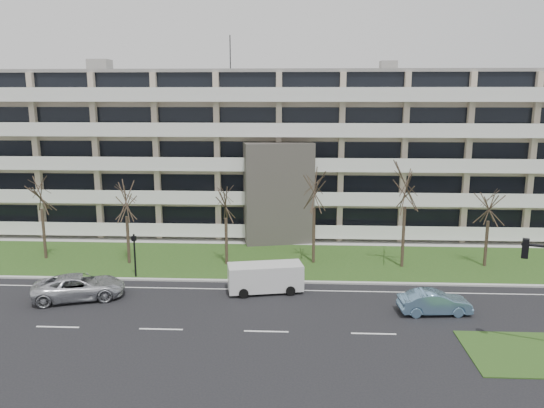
# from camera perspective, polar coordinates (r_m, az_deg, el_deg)

# --- Properties ---
(ground) EXTENTS (160.00, 160.00, 0.00)m
(ground) POSITION_cam_1_polar(r_m,az_deg,el_deg) (30.65, -0.62, -13.55)
(ground) COLOR black
(ground) RESTS_ON ground
(grass_verge) EXTENTS (90.00, 10.00, 0.06)m
(grass_verge) POSITION_cam_1_polar(r_m,az_deg,el_deg) (42.75, 0.42, -6.09)
(grass_verge) COLOR #1F4416
(grass_verge) RESTS_ON ground
(curb) EXTENTS (90.00, 0.35, 0.12)m
(curb) POSITION_cam_1_polar(r_m,az_deg,el_deg) (38.01, 0.10, -8.34)
(curb) COLOR #B2B2AD
(curb) RESTS_ON ground
(sidewalk) EXTENTS (90.00, 2.00, 0.08)m
(sidewalk) POSITION_cam_1_polar(r_m,az_deg,el_deg) (48.01, 0.69, -4.08)
(sidewalk) COLOR #B2B2AD
(sidewalk) RESTS_ON ground
(grass_median) EXTENTS (7.00, 5.00, 0.06)m
(grass_median) POSITION_cam_1_polar(r_m,az_deg,el_deg) (31.32, 26.53, -14.22)
(grass_median) COLOR #1F4416
(grass_median) RESTS_ON ground
(lane_edge_line) EXTENTS (90.00, 0.12, 0.01)m
(lane_edge_line) POSITION_cam_1_polar(r_m,az_deg,el_deg) (36.62, -0.01, -9.22)
(lane_edge_line) COLOR white
(lane_edge_line) RESTS_ON ground
(apartment_building) EXTENTS (60.50, 15.10, 18.75)m
(apartment_building) POSITION_cam_1_polar(r_m,az_deg,el_deg) (53.31, 0.98, 5.79)
(apartment_building) COLOR beige
(apartment_building) RESTS_ON ground
(silver_pickup) EXTENTS (6.28, 4.22, 1.60)m
(silver_pickup) POSITION_cam_1_polar(r_m,az_deg,el_deg) (37.11, -20.03, -8.36)
(silver_pickup) COLOR silver
(silver_pickup) RESTS_ON ground
(blue_sedan) EXTENTS (4.44, 1.88, 1.43)m
(blue_sedan) POSITION_cam_1_polar(r_m,az_deg,el_deg) (34.13, 17.08, -10.08)
(blue_sedan) COLOR #6D97BD
(blue_sedan) RESTS_ON ground
(white_van) EXTENTS (5.24, 2.79, 1.93)m
(white_van) POSITION_cam_1_polar(r_m,az_deg,el_deg) (35.93, -0.63, -7.69)
(white_van) COLOR silver
(white_van) RESTS_ON ground
(pedestrian_signal) EXTENTS (0.35, 0.31, 3.25)m
(pedestrian_signal) POSITION_cam_1_polar(r_m,az_deg,el_deg) (39.68, -14.57, -4.80)
(pedestrian_signal) COLOR black
(pedestrian_signal) RESTS_ON ground
(tree_1) EXTENTS (3.70, 3.70, 7.41)m
(tree_1) POSITION_cam_1_polar(r_m,az_deg,el_deg) (45.74, -23.69, 1.48)
(tree_1) COLOR #382B21
(tree_1) RESTS_ON ground
(tree_2) EXTENTS (3.40, 3.40, 6.80)m
(tree_2) POSITION_cam_1_polar(r_m,az_deg,el_deg) (42.33, -15.46, 0.65)
(tree_2) COLOR #382B21
(tree_2) RESTS_ON ground
(tree_3) EXTENTS (3.36, 3.36, 6.71)m
(tree_3) POSITION_cam_1_polar(r_m,az_deg,el_deg) (40.64, -5.02, 0.49)
(tree_3) COLOR #382B21
(tree_3) RESTS_ON ground
(tree_4) EXTENTS (4.02, 4.02, 8.05)m
(tree_4) POSITION_cam_1_polar(r_m,az_deg,el_deg) (40.87, 4.60, 2.04)
(tree_4) COLOR #382B21
(tree_4) RESTS_ON ground
(tree_5) EXTENTS (4.27, 4.27, 8.53)m
(tree_5) POSITION_cam_1_polar(r_m,az_deg,el_deg) (40.89, 14.22, 2.26)
(tree_5) COLOR #382B21
(tree_5) RESTS_ON ground
(tree_6) EXTENTS (3.24, 3.24, 6.48)m
(tree_6) POSITION_cam_1_polar(r_m,az_deg,el_deg) (43.35, 22.36, 0.11)
(tree_6) COLOR #382B21
(tree_6) RESTS_ON ground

